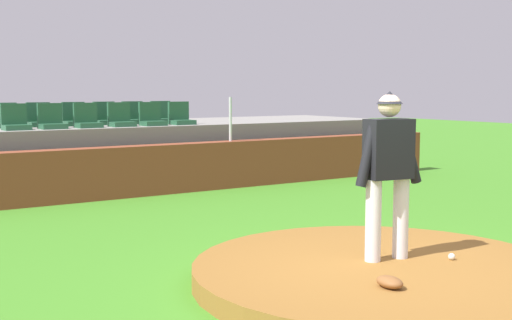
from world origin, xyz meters
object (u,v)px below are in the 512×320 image
at_px(stadium_chair_4, 152,118).
at_px(stadium_chair_8, 75,118).
at_px(pitcher, 388,163).
at_px(stadium_chair_9, 106,117).
at_px(stadium_chair_7, 40,119).
at_px(stadium_chair_11, 162,116).
at_px(stadium_chair_3, 121,119).
at_px(stadium_chair_5, 181,117).
at_px(baseball, 452,257).
at_px(stadium_chair_1, 51,121).
at_px(stadium_chair_0, 15,122).
at_px(fielding_glove, 390,282).
at_px(stadium_chair_6, 6,120).
at_px(stadium_chair_10, 134,117).
at_px(stadium_chair_2, 87,120).

xyz_separation_m(stadium_chair_4, stadium_chair_8, (-1.37, 0.90, 0.00)).
height_order(pitcher, stadium_chair_9, pitcher).
relative_size(stadium_chair_7, stadium_chair_11, 1.00).
bearing_deg(stadium_chair_9, stadium_chair_4, 125.90).
distance_m(stadium_chair_3, stadium_chair_5, 1.39).
bearing_deg(baseball, stadium_chair_1, 102.44).
relative_size(stadium_chair_0, stadium_chair_11, 1.00).
bearing_deg(stadium_chair_8, fielding_glove, 88.84).
height_order(fielding_glove, stadium_chair_7, stadium_chair_7).
distance_m(stadium_chair_0, stadium_chair_3, 2.13).
bearing_deg(stadium_chair_6, stadium_chair_10, 179.31).
bearing_deg(stadium_chair_4, stadium_chair_0, -0.77).
height_order(stadium_chair_6, stadium_chair_11, same).
bearing_deg(stadium_chair_8, stadium_chair_7, -3.24).
xyz_separation_m(stadium_chair_4, stadium_chair_9, (-0.68, 0.93, 0.00)).
distance_m(baseball, stadium_chair_6, 9.72).
bearing_deg(stadium_chair_3, stadium_chair_9, -90.20).
xyz_separation_m(pitcher, stadium_chair_2, (-0.56, 7.99, 0.17)).
bearing_deg(stadium_chair_2, stadium_chair_1, -0.70).
relative_size(baseball, fielding_glove, 0.25).
distance_m(stadium_chair_5, stadium_chair_6, 3.61).
xyz_separation_m(stadium_chair_1, stadium_chair_11, (2.80, 0.89, 0.00)).
xyz_separation_m(fielding_glove, stadium_chair_1, (-0.55, 8.79, 1.18)).
bearing_deg(stadium_chair_2, stadium_chair_8, -92.24).
xyz_separation_m(stadium_chair_2, stadium_chair_5, (2.12, 0.03, 0.00)).
bearing_deg(stadium_chair_7, stadium_chair_10, 179.10).
distance_m(stadium_chair_1, stadium_chair_7, 0.91).
distance_m(stadium_chair_2, stadium_chair_7, 1.15).
distance_m(baseball, stadium_chair_4, 8.47).
height_order(fielding_glove, stadium_chair_0, stadium_chair_0).
height_order(pitcher, stadium_chair_10, pitcher).
bearing_deg(stadium_chair_6, stadium_chair_11, 179.70).
bearing_deg(stadium_chair_6, pitcher, 102.26).
xyz_separation_m(stadium_chair_1, stadium_chair_5, (2.84, 0.02, 0.00)).
xyz_separation_m(stadium_chair_3, stadium_chair_8, (-0.69, 0.85, 0.00)).
distance_m(baseball, stadium_chair_1, 8.70).
bearing_deg(baseball, stadium_chair_0, 106.83).
relative_size(stadium_chair_1, stadium_chair_11, 1.00).
bearing_deg(stadium_chair_5, stadium_chair_10, -49.45).
bearing_deg(fielding_glove, stadium_chair_6, 10.06).
height_order(stadium_chair_0, stadium_chair_4, same).
bearing_deg(pitcher, stadium_chair_9, 97.61).
xyz_separation_m(baseball, fielding_glove, (-1.30, -0.38, 0.02)).
xyz_separation_m(pitcher, stadium_chair_11, (1.52, 8.89, 0.17)).
height_order(stadium_chair_5, stadium_chair_11, same).
relative_size(stadium_chair_0, stadium_chair_6, 1.00).
height_order(stadium_chair_6, stadium_chair_8, same).
bearing_deg(baseball, fielding_glove, -163.75).
bearing_deg(baseball, stadium_chair_8, 96.80).
bearing_deg(stadium_chair_3, stadium_chair_4, 176.00).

